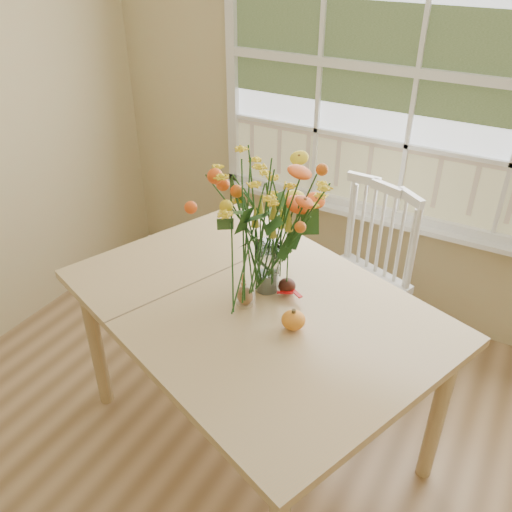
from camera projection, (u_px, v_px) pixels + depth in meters
The scene contains 8 objects.
wall_back at pixel (414, 109), 2.95m from camera, with size 4.00×0.02×2.70m, color #D8BF8A.
window at pixel (417, 76), 2.82m from camera, with size 2.42×0.12×1.74m.
dining_table at pixel (254, 318), 2.37m from camera, with size 1.86×1.60×0.84m.
windsor_chair at pixel (364, 268), 3.01m from camera, with size 0.61×0.59×1.03m.
flower_vase at pixel (268, 219), 2.22m from camera, with size 0.49×0.49×0.58m.
pumpkin at pixel (293, 321), 2.15m from camera, with size 0.10×0.10×0.08m, color orange.
turkey_figurine at pixel (245, 296), 2.28m from camera, with size 0.11×0.11×0.11m.
dark_gourd at pixel (287, 287), 2.35m from camera, with size 0.13×0.08×0.07m.
Camera 1 is at (0.68, -0.72, 2.24)m, focal length 38.00 mm.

